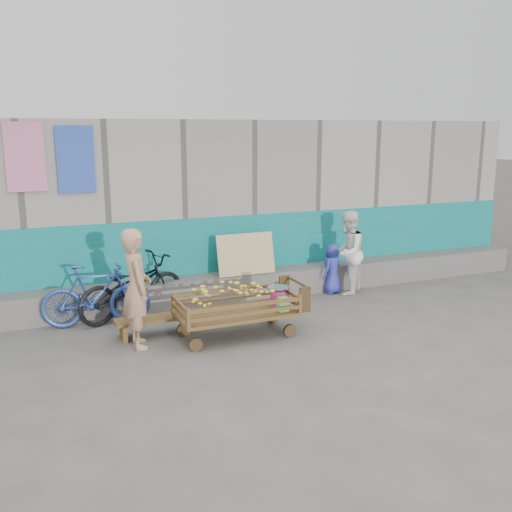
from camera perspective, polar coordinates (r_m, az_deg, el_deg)
name	(u,v)px	position (r m, az deg, el deg)	size (l,w,h in m)	color
ground	(286,348)	(7.70, 3.06, -9.14)	(80.00, 80.00, 0.00)	#514E4A
building_wall	(196,203)	(11.03, -6.01, 5.32)	(12.00, 3.50, 3.00)	gray
banana_cart	(234,301)	(7.91, -2.21, -4.55)	(1.80, 0.82, 0.77)	brown
bench	(155,322)	(8.18, -10.11, -6.51)	(1.09, 0.33, 0.27)	brown
vendor_man	(137,288)	(7.66, -11.86, -3.19)	(0.58, 0.38, 1.60)	tan
woman	(348,253)	(10.07, 9.14, 0.34)	(0.72, 0.56, 1.48)	white
child	(332,268)	(10.12, 7.66, -1.23)	(0.44, 0.29, 0.90)	#2D34A8
bicycle_dark	(132,287)	(8.94, -12.26, -3.06)	(0.64, 1.83, 0.96)	black
bicycle_blue	(96,295)	(8.67, -15.72, -3.81)	(0.44, 1.56, 0.94)	#294993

